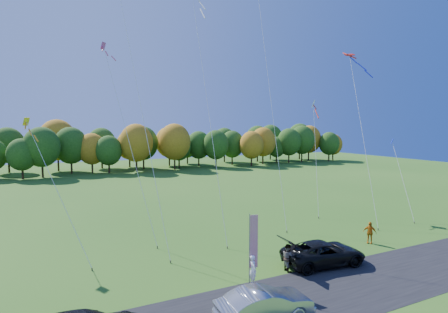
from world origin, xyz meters
name	(u,v)px	position (x,y,z in m)	size (l,w,h in m)	color
ground	(264,271)	(0.00, 0.00, 0.00)	(160.00, 160.00, 0.00)	#275717
asphalt_strip	(303,298)	(0.00, -4.00, 0.01)	(90.00, 6.00, 0.01)	black
tree_line	(121,172)	(0.00, 55.00, 0.00)	(116.00, 12.00, 10.00)	#1E4711
black_suv	(324,253)	(4.23, -0.81, 0.80)	(2.65, 5.75, 1.60)	black
silver_sedan	(265,305)	(-3.09, -4.95, 0.80)	(1.69, 4.84, 1.59)	#99999D
person_tailgate_a	(253,270)	(-1.61, -1.30, 0.88)	(0.64, 0.42, 1.77)	white
person_tailgate_b	(288,257)	(1.44, -0.59, 0.88)	(0.86, 0.67, 1.77)	gray
person_east	(370,233)	(10.54, 0.94, 0.87)	(1.02, 0.43, 1.75)	orange
feather_flag	(253,241)	(-1.56, -1.17, 2.61)	(0.56, 0.12, 4.26)	#999999
kite_delta_blue	(132,59)	(-6.26, 9.70, 14.65)	(3.76, 12.44, 29.85)	#4C3F33
kite_parafoil_orange	(268,79)	(8.08, 12.26, 14.22)	(5.69, 12.96, 28.80)	#4C3F33
kite_delta_red	(206,94)	(0.14, 9.81, 12.17)	(2.34, 10.47, 23.72)	#4C3F33
kite_parafoil_rainbow	(362,132)	(16.30, 7.37, 8.83)	(6.26, 9.14, 18.01)	#4C3F33
kite_diamond_yellow	(56,189)	(-11.96, 8.26, 4.97)	(4.33, 7.23, 10.33)	#4C3F33
kite_diamond_white	(316,156)	(13.41, 10.93, 6.11)	(3.61, 5.37, 12.78)	#4C3F33
kite_diamond_pink	(128,139)	(-6.49, 10.69, 8.32)	(3.24, 7.66, 17.04)	#4C3F33
kite_diamond_blue_low	(403,179)	(20.05, 5.38, 3.95)	(2.61, 5.05, 8.32)	#4C3F33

